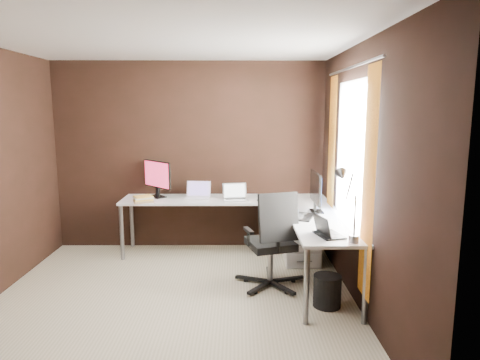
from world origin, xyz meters
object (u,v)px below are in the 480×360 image
(laptop_white, at_px, (198,194))
(desk_lamp, at_px, (346,195))
(monitor_right, at_px, (316,190))
(laptop_silver, at_px, (235,196))
(laptop_black_small, at_px, (326,231))
(office_chair, at_px, (272,259))
(monitor_left, at_px, (157,177))
(drawer_pedestal, at_px, (301,238))
(book_stack, at_px, (143,199))
(laptop_black_big, at_px, (298,212))
(wastebasket, at_px, (327,291))

(laptop_white, relative_size, desk_lamp, 0.51)
(monitor_right, relative_size, laptop_silver, 1.63)
(laptop_black_small, distance_m, office_chair, 0.86)
(monitor_left, relative_size, desk_lamp, 0.74)
(drawer_pedestal, relative_size, book_stack, 2.09)
(desk_lamp, bearing_deg, monitor_right, 99.31)
(laptop_black_small, xyz_separation_m, desk_lamp, (0.13, -0.13, 0.36))
(laptop_white, distance_m, laptop_silver, 0.50)
(monitor_left, height_order, laptop_black_big, monitor_left)
(drawer_pedestal, xyz_separation_m, office_chair, (-0.43, -0.75, 0.01))
(monitor_left, xyz_separation_m, office_chair, (1.41, -1.20, -0.69))
(laptop_silver, bearing_deg, laptop_black_big, -60.91)
(monitor_right, bearing_deg, monitor_left, 66.12)
(laptop_black_small, xyz_separation_m, office_chair, (-0.45, 0.56, -0.47))
(monitor_right, height_order, book_stack, monitor_right)
(monitor_right, bearing_deg, laptop_black_small, 175.93)
(desk_lamp, distance_m, office_chair, 1.23)
(wastebasket, bearing_deg, laptop_black_small, -116.74)
(monitor_right, xyz_separation_m, laptop_black_big, (-0.22, -0.23, -0.21))
(laptop_black_big, distance_m, laptop_black_small, 0.71)
(monitor_right, height_order, laptop_black_big, monitor_right)
(monitor_left, height_order, desk_lamp, desk_lamp)
(book_stack, bearing_deg, laptop_white, 19.70)
(laptop_black_big, xyz_separation_m, book_stack, (-1.83, 0.77, -0.01))
(laptop_black_big, xyz_separation_m, wastebasket, (0.21, -0.60, -0.63))
(monitor_right, xyz_separation_m, laptop_black_small, (-0.06, -0.92, -0.21))
(monitor_right, bearing_deg, drawer_pedestal, 12.10)
(laptop_white, distance_m, book_stack, 0.71)
(monitor_left, xyz_separation_m, laptop_black_small, (1.87, -1.76, -0.22))
(drawer_pedestal, distance_m, book_stack, 2.03)
(laptop_black_big, xyz_separation_m, laptop_black_small, (0.16, -0.69, -0.01))
(monitor_left, bearing_deg, monitor_right, 21.16)
(office_chair, bearing_deg, laptop_silver, 94.78)
(drawer_pedestal, relative_size, monitor_left, 1.25)
(monitor_right, height_order, laptop_black_small, monitor_right)
(drawer_pedestal, relative_size, laptop_black_big, 1.45)
(laptop_silver, xyz_separation_m, laptop_black_small, (0.84, -1.57, -0.00))
(laptop_black_small, bearing_deg, laptop_white, 22.37)
(laptop_white, distance_m, laptop_black_small, 2.15)
(laptop_silver, distance_m, laptop_black_small, 1.78)
(laptop_black_small, height_order, wastebasket, laptop_black_small)
(drawer_pedestal, relative_size, office_chair, 0.57)
(monitor_right, distance_m, laptop_black_small, 0.94)
(monitor_right, relative_size, book_stack, 1.92)
(desk_lamp, bearing_deg, laptop_black_small, 141.39)
(laptop_black_small, relative_size, office_chair, 0.32)
(laptop_black_small, bearing_deg, laptop_silver, 12.56)
(drawer_pedestal, xyz_separation_m, book_stack, (-1.97, 0.15, 0.47))
(office_chair, bearing_deg, laptop_white, 111.23)
(laptop_silver, xyz_separation_m, book_stack, (-1.15, -0.11, -0.01))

